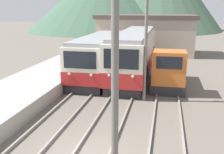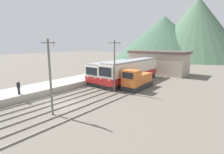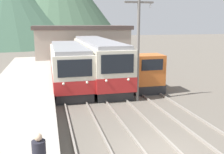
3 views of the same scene
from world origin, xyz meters
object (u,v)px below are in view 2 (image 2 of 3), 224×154
(commuter_train_left, at_px, (113,72))
(person_on_platform, at_px, (19,87))
(commuter_train_center, at_px, (132,72))
(shunting_locomotive, at_px, (137,81))
(catenary_mast_near, at_px, (50,75))
(catenary_mast_mid, at_px, (114,64))

(commuter_train_left, height_order, person_on_platform, commuter_train_left)
(commuter_train_center, relative_size, shunting_locomotive, 2.51)
(shunting_locomotive, height_order, person_on_platform, shunting_locomotive)
(person_on_platform, bearing_deg, catenary_mast_near, 0.72)
(commuter_train_center, bearing_deg, catenary_mast_mid, -77.91)
(commuter_train_left, distance_m, shunting_locomotive, 6.07)
(shunting_locomotive, height_order, catenary_mast_mid, catenary_mast_mid)
(commuter_train_center, xyz_separation_m, shunting_locomotive, (3.00, -3.44, -0.58))
(catenary_mast_near, bearing_deg, person_on_platform, -179.28)
(catenary_mast_near, bearing_deg, catenary_mast_mid, 90.00)
(commuter_train_left, bearing_deg, person_on_platform, -97.58)
(shunting_locomotive, bearing_deg, catenary_mast_mid, -112.54)
(commuter_train_center, relative_size, catenary_mast_near, 2.07)
(commuter_train_center, height_order, person_on_platform, commuter_train_center)
(catenary_mast_near, xyz_separation_m, catenary_mast_mid, (0.00, 9.82, 0.00))
(commuter_train_center, bearing_deg, commuter_train_left, -148.68)
(commuter_train_left, xyz_separation_m, catenary_mast_near, (4.31, -15.15, 2.19))
(commuter_train_center, distance_m, shunting_locomotive, 4.60)
(commuter_train_center, distance_m, catenary_mast_mid, 7.49)
(shunting_locomotive, xyz_separation_m, catenary_mast_near, (-1.49, -13.42, 2.65))
(catenary_mast_mid, xyz_separation_m, person_on_platform, (-6.33, -9.90, -2.11))
(catenary_mast_near, relative_size, person_on_platform, 4.42)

